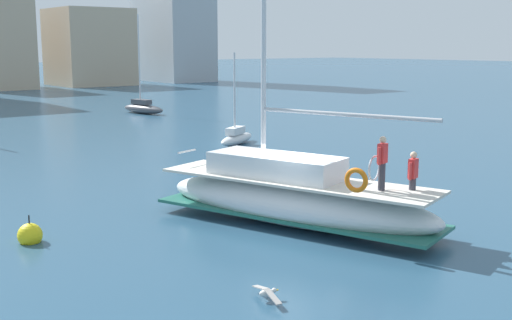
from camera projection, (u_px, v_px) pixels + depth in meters
The scene contains 6 objects.
ground_plane at pixel (298, 224), 20.63m from camera, with size 400.00×400.00×0.00m, color #284C66.
main_sailboat at pixel (293, 196), 20.49m from camera, with size 5.22×9.87×13.02m.
moored_sloop_near at pixel (143, 107), 53.91m from camera, with size 2.02×4.83×8.08m.
moored_cutter_right at pixel (237, 137), 37.16m from camera, with size 3.75×2.68×5.20m.
seagull at pixel (267, 292), 14.46m from camera, with size 0.48×1.22×0.18m.
mooring_buoy at pixel (30, 235), 18.71m from camera, with size 0.71×0.71×0.95m.
Camera 1 is at (-13.30, -14.93, 5.60)m, focal length 45.75 mm.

